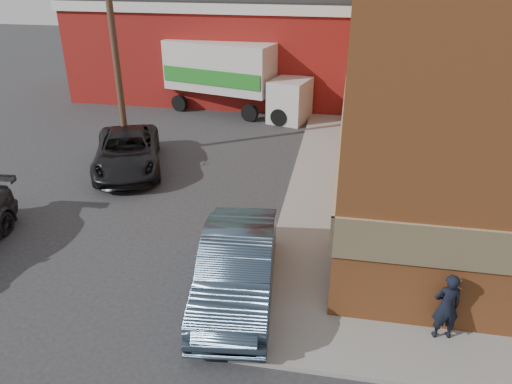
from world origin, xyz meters
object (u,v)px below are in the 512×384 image
at_px(suv_a, 127,152).
at_px(box_truck, 234,73).
at_px(warehouse, 222,45).
at_px(utility_pole, 114,41).
at_px(sedan, 237,268).
at_px(man, 446,306).

height_order(suv_a, box_truck, box_truck).
height_order(warehouse, suv_a, warehouse).
xyz_separation_m(utility_pole, sedan, (6.70, -8.50, -3.90)).
distance_m(utility_pole, suv_a, 4.30).
height_order(warehouse, sedan, warehouse).
distance_m(utility_pole, man, 15.27).
height_order(warehouse, box_truck, warehouse).
height_order(warehouse, utility_pole, utility_pole).
xyz_separation_m(suv_a, box_truck, (2.45, 8.22, 1.39)).
height_order(utility_pole, sedan, utility_pole).
relative_size(utility_pole, box_truck, 1.15).
height_order(utility_pole, man, utility_pole).
xyz_separation_m(warehouse, sedan, (5.20, -19.50, -1.97)).
xyz_separation_m(sedan, suv_a, (-6.01, 7.10, -0.10)).
bearing_deg(utility_pole, suv_a, -63.83).
xyz_separation_m(warehouse, suv_a, (-0.81, -12.40, -2.07)).
bearing_deg(warehouse, man, -63.61).
height_order(man, suv_a, man).
bearing_deg(suv_a, box_truck, 52.11).
xyz_separation_m(utility_pole, suv_a, (0.69, -1.40, -4.00)).
xyz_separation_m(sedan, box_truck, (-3.56, 15.32, 1.29)).
height_order(sedan, box_truck, box_truck).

